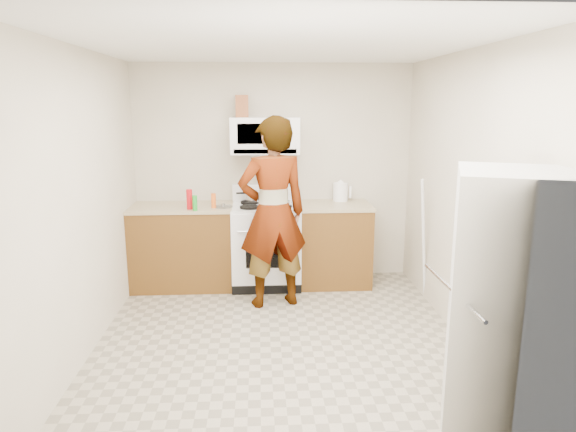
{
  "coord_description": "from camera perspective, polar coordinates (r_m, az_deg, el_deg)",
  "views": [
    {
      "loc": [
        -0.17,
        -4.17,
        2.06
      ],
      "look_at": [
        0.1,
        0.55,
        1.01
      ],
      "focal_mm": 32.0,
      "sensor_mm": 36.0,
      "label": 1
    }
  ],
  "objects": [
    {
      "name": "floor",
      "position": [
        4.66,
        -0.85,
        -13.77
      ],
      "size": [
        3.6,
        3.6,
        0.0
      ],
      "primitive_type": "plane",
      "color": "gray",
      "rests_on": "ground"
    },
    {
      "name": "back_wall",
      "position": [
        6.02,
        -1.61,
        4.76
      ],
      "size": [
        3.2,
        0.02,
        2.5
      ],
      "primitive_type": "cube",
      "color": "beige",
      "rests_on": "floor"
    },
    {
      "name": "right_wall",
      "position": [
        4.6,
        19.31,
        1.64
      ],
      "size": [
        0.02,
        3.6,
        2.5
      ],
      "primitive_type": "cube",
      "color": "beige",
      "rests_on": "floor"
    },
    {
      "name": "cabinet_left",
      "position": [
        5.95,
        -11.56,
        -3.46
      ],
      "size": [
        1.12,
        0.62,
        0.9
      ],
      "primitive_type": "cube",
      "color": "brown",
      "rests_on": "floor"
    },
    {
      "name": "counter_left",
      "position": [
        5.84,
        -11.76,
        0.95
      ],
      "size": [
        1.14,
        0.64,
        0.03
      ],
      "primitive_type": "cube",
      "color": "tan",
      "rests_on": "cabinet_left"
    },
    {
      "name": "cabinet_right",
      "position": [
        5.95,
        5.09,
        -3.26
      ],
      "size": [
        0.8,
        0.62,
        0.9
      ],
      "primitive_type": "cube",
      "color": "brown",
      "rests_on": "floor"
    },
    {
      "name": "counter_right",
      "position": [
        5.84,
        5.18,
        1.16
      ],
      "size": [
        0.82,
        0.64,
        0.03
      ],
      "primitive_type": "cube",
      "color": "tan",
      "rests_on": "cabinet_right"
    },
    {
      "name": "gas_range",
      "position": [
        5.87,
        -2.46,
        -3.07
      ],
      "size": [
        0.76,
        0.65,
        1.13
      ],
      "color": "white",
      "rests_on": "floor"
    },
    {
      "name": "microwave",
      "position": [
        5.79,
        -2.59,
        8.93
      ],
      "size": [
        0.76,
        0.38,
        0.4
      ],
      "primitive_type": "cube",
      "color": "white",
      "rests_on": "back_wall"
    },
    {
      "name": "person",
      "position": [
        5.17,
        -1.7,
        0.31
      ],
      "size": [
        0.8,
        0.63,
        1.94
      ],
      "primitive_type": "imported",
      "rotation": [
        0.0,
        0.0,
        3.4
      ],
      "color": "tan",
      "rests_on": "floor"
    },
    {
      "name": "fridge",
      "position": [
        3.3,
        23.64,
        -10.13
      ],
      "size": [
        0.9,
        0.9,
        1.7
      ],
      "primitive_type": "cube",
      "rotation": [
        0.0,
        0.0,
        -0.36
      ],
      "color": "silver",
      "rests_on": "floor"
    },
    {
      "name": "kettle",
      "position": [
        6.02,
        5.84,
        2.67
      ],
      "size": [
        0.22,
        0.22,
        0.21
      ],
      "primitive_type": "cylinder",
      "rotation": [
        0.0,
        0.0,
        -0.32
      ],
      "color": "white",
      "rests_on": "counter_right"
    },
    {
      "name": "jug",
      "position": [
        5.79,
        -5.15,
        12.06
      ],
      "size": [
        0.15,
        0.15,
        0.24
      ],
      "primitive_type": "cube",
      "rotation": [
        0.0,
        0.0,
        0.05
      ],
      "color": "brown",
      "rests_on": "microwave"
    },
    {
      "name": "saucepan",
      "position": [
        5.92,
        -3.71,
        2.23
      ],
      "size": [
        0.25,
        0.25,
        0.11
      ],
      "primitive_type": "cylinder",
      "rotation": [
        0.0,
        0.0,
        -0.38
      ],
      "color": "silver",
      "rests_on": "gas_range"
    },
    {
      "name": "tray",
      "position": [
        5.71,
        -0.74,
        1.33
      ],
      "size": [
        0.27,
        0.2,
        0.05
      ],
      "primitive_type": "cube",
      "rotation": [
        0.0,
        0.0,
        0.17
      ],
      "color": "white",
      "rests_on": "gas_range"
    },
    {
      "name": "bottle_spray",
      "position": [
        5.61,
        -10.89,
        1.83
      ],
      "size": [
        0.08,
        0.08,
        0.22
      ],
      "primitive_type": "cylinder",
      "rotation": [
        0.0,
        0.0,
        -0.23
      ],
      "color": "red",
      "rests_on": "counter_left"
    },
    {
      "name": "bottle_hot_sauce",
      "position": [
        5.64,
        -8.27,
        1.69
      ],
      "size": [
        0.06,
        0.06,
        0.16
      ],
      "primitive_type": "cylinder",
      "rotation": [
        0.0,
        0.0,
        -0.21
      ],
      "color": "orange",
      "rests_on": "counter_left"
    },
    {
      "name": "bottle_green_cap",
      "position": [
        5.53,
        -10.31,
        1.42
      ],
      "size": [
        0.06,
        0.06,
        0.16
      ],
      "primitive_type": "cylinder",
      "rotation": [
        0.0,
        0.0,
        -0.34
      ],
      "color": "#1A9224",
      "rests_on": "counter_left"
    },
    {
      "name": "pot_lid",
      "position": [
        5.69,
        -7.2,
        1.06
      ],
      "size": [
        0.25,
        0.25,
        0.01
      ],
      "primitive_type": "cylinder",
      "rotation": [
        0.0,
        0.0,
        0.19
      ],
      "color": "silver",
      "rests_on": "counter_left"
    },
    {
      "name": "broom",
      "position": [
        5.53,
        14.83,
        -2.56
      ],
      "size": [
        0.2,
        0.23,
        1.31
      ],
      "primitive_type": "cylinder",
      "rotation": [
        0.14,
        -0.14,
        0.09
      ],
      "color": "silver",
      "rests_on": "floor"
    }
  ]
}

